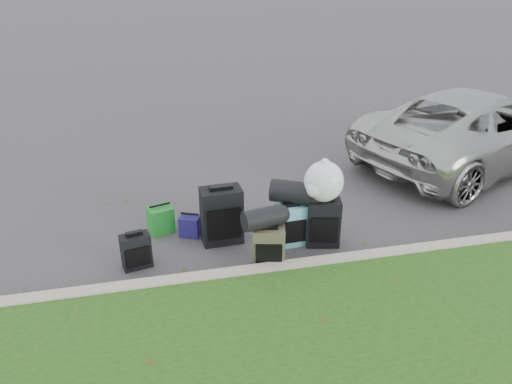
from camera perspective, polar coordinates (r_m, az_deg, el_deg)
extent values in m
plane|color=#383535|center=(6.87, 1.19, -4.77)|extent=(120.00, 120.00, 0.00)
cube|color=#9E937F|center=(6.01, 3.51, -8.81)|extent=(120.00, 0.18, 0.15)
imported|color=#B7B7B2|center=(9.84, 24.16, 6.71)|extent=(5.29, 3.74, 1.34)
cube|color=black|center=(6.24, -13.54, -6.58)|extent=(0.38, 0.26, 0.44)
cube|color=black|center=(6.53, -3.95, -2.69)|extent=(0.54, 0.34, 0.76)
cube|color=#3A3926|center=(6.06, 1.47, -6.34)|extent=(0.43, 0.32, 0.53)
cube|color=teal|center=(6.51, 3.99, -3.79)|extent=(0.40, 0.25, 0.56)
cube|color=black|center=(6.53, 7.69, -3.48)|extent=(0.47, 0.34, 0.64)
cube|color=#1D8326|center=(6.96, -10.82, -3.11)|extent=(0.38, 0.33, 0.36)
cube|color=navy|center=(6.82, -7.53, -3.85)|extent=(0.33, 0.30, 0.29)
cylinder|color=black|center=(5.88, 0.75, -3.01)|extent=(0.51, 0.34, 0.25)
cylinder|color=black|center=(6.40, 4.11, -0.01)|extent=(0.61, 0.52, 0.30)
sphere|color=white|center=(6.30, 7.76, 1.20)|extent=(0.50, 0.50, 0.50)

